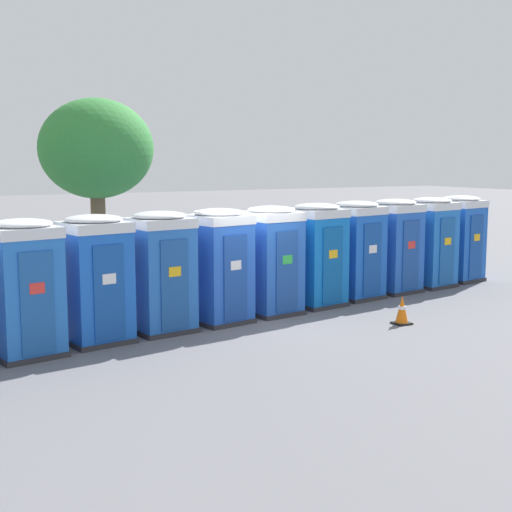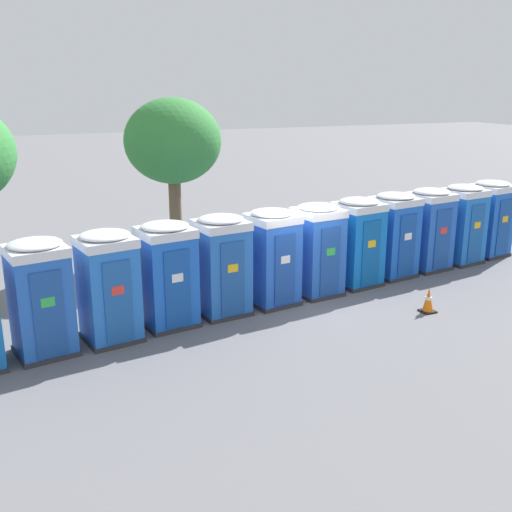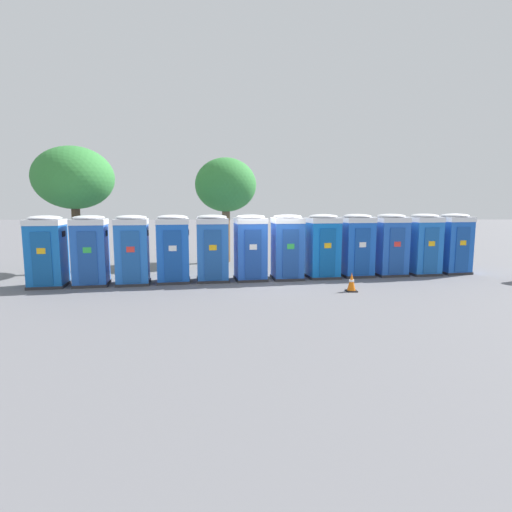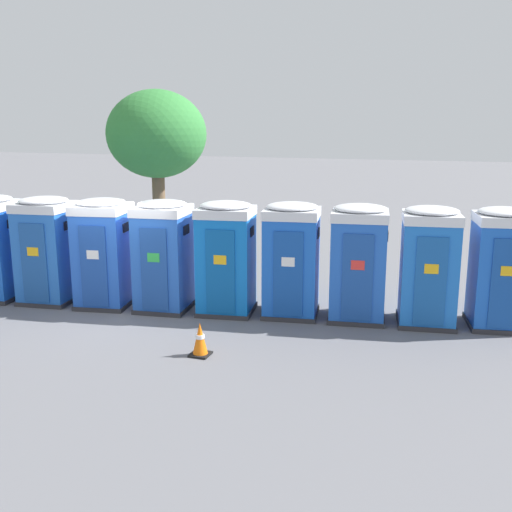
% 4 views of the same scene
% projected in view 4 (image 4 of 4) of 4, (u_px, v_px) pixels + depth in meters
% --- Properties ---
extents(ground_plane, '(120.00, 120.00, 0.00)m').
position_uv_depth(ground_plane, '(133.00, 309.00, 13.90)').
color(ground_plane, slate).
extents(portapotty_4, '(1.36, 1.35, 2.54)m').
position_uv_depth(portapotty_4, '(47.00, 249.00, 14.22)').
color(portapotty_4, '#2D2D33').
rests_on(portapotty_4, ground).
extents(portapotty_5, '(1.38, 1.39, 2.54)m').
position_uv_depth(portapotty_5, '(104.00, 252.00, 13.90)').
color(portapotty_5, '#2D2D33').
rests_on(portapotty_5, ground).
extents(portapotty_6, '(1.31, 1.33, 2.54)m').
position_uv_depth(portapotty_6, '(163.00, 255.00, 13.62)').
color(portapotty_6, '#2D2D33').
rests_on(portapotty_6, ground).
extents(portapotty_7, '(1.40, 1.38, 2.54)m').
position_uv_depth(portapotty_7, '(226.00, 257.00, 13.41)').
color(portapotty_7, '#2D2D33').
rests_on(portapotty_7, ground).
extents(portapotty_8, '(1.38, 1.37, 2.54)m').
position_uv_depth(portapotty_8, '(291.00, 259.00, 13.22)').
color(portapotty_8, '#2D2D33').
rests_on(portapotty_8, ground).
extents(portapotty_9, '(1.37, 1.36, 2.54)m').
position_uv_depth(portapotty_9, '(358.00, 262.00, 12.93)').
color(portapotty_9, '#2D2D33').
rests_on(portapotty_9, ground).
extents(portapotty_10, '(1.35, 1.36, 2.54)m').
position_uv_depth(portapotty_10, '(429.00, 265.00, 12.61)').
color(portapotty_10, '#2D2D33').
rests_on(portapotty_10, ground).
extents(portapotty_11, '(1.37, 1.38, 2.54)m').
position_uv_depth(portapotty_11, '(501.00, 267.00, 12.44)').
color(portapotty_11, '#2D2D33').
rests_on(portapotty_11, ground).
extents(street_tree_0, '(3.06, 3.06, 5.22)m').
position_uv_depth(street_tree_0, '(157.00, 135.00, 18.31)').
color(street_tree_0, brown).
rests_on(street_tree_0, ground).
extents(traffic_cone, '(0.36, 0.36, 0.64)m').
position_uv_depth(traffic_cone, '(200.00, 339.00, 11.05)').
color(traffic_cone, black).
rests_on(traffic_cone, ground).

